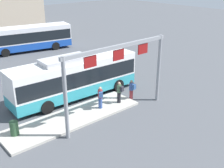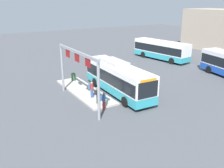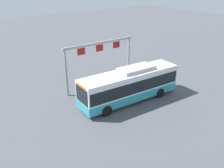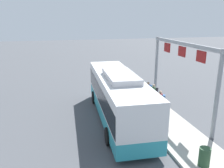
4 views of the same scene
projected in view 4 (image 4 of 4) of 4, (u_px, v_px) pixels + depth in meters
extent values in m
plane|color=#4C4F54|center=(118.00, 120.00, 16.12)|extent=(120.00, 120.00, 0.00)
cube|color=#B2ADA3|center=(171.00, 128.00, 14.73)|extent=(10.00, 2.80, 0.16)
cube|color=teal|center=(118.00, 109.00, 15.91)|extent=(10.69, 2.93, 0.85)
cube|color=white|center=(118.00, 90.00, 15.53)|extent=(10.69, 2.93, 1.90)
cube|color=black|center=(118.00, 93.00, 15.58)|extent=(10.48, 2.96, 1.20)
cube|color=black|center=(105.00, 73.00, 20.57)|extent=(0.13, 2.12, 1.50)
cube|color=#B7B7BC|center=(121.00, 76.00, 14.47)|extent=(3.78, 1.90, 0.36)
cube|color=orange|center=(105.00, 64.00, 20.27)|extent=(0.19, 1.75, 0.28)
cylinder|color=black|center=(94.00, 97.00, 19.06)|extent=(1.01, 0.34, 1.00)
cylinder|color=black|center=(123.00, 96.00, 19.50)|extent=(1.01, 0.34, 1.00)
cylinder|color=black|center=(108.00, 136.00, 12.84)|extent=(1.01, 0.34, 1.00)
cylinder|color=black|center=(150.00, 132.00, 13.28)|extent=(1.01, 0.34, 1.00)
cylinder|color=black|center=(153.00, 100.00, 18.32)|extent=(0.34, 0.34, 0.85)
cylinder|color=#476B4C|center=(153.00, 91.00, 18.12)|extent=(0.41, 0.41, 0.60)
sphere|color=tan|center=(154.00, 86.00, 18.00)|extent=(0.22, 0.22, 0.22)
cube|color=#26262D|center=(156.00, 90.00, 18.22)|extent=(0.32, 0.24, 0.40)
cylinder|color=maroon|center=(148.00, 96.00, 19.54)|extent=(0.33, 0.33, 0.85)
cylinder|color=#334C8C|center=(148.00, 88.00, 19.34)|extent=(0.41, 0.41, 0.60)
sphere|color=#9E755B|center=(148.00, 83.00, 19.23)|extent=(0.22, 0.22, 0.22)
cube|color=#335993|center=(151.00, 87.00, 19.44)|extent=(0.31, 0.24, 0.40)
cylinder|color=#334C8C|center=(160.00, 107.00, 16.72)|extent=(0.38, 0.38, 0.85)
cylinder|color=maroon|center=(160.00, 98.00, 16.52)|extent=(0.46, 0.46, 0.60)
sphere|color=tan|center=(161.00, 92.00, 16.41)|extent=(0.22, 0.22, 0.22)
cube|color=#335993|center=(164.00, 98.00, 16.45)|extent=(0.33, 0.29, 0.40)
cylinder|color=gray|center=(217.00, 96.00, 12.95)|extent=(0.24, 0.24, 5.20)
cylinder|color=gray|center=(156.00, 66.00, 20.68)|extent=(0.24, 0.24, 5.20)
cube|color=gray|center=(183.00, 43.00, 16.14)|extent=(8.66, 0.20, 0.24)
cube|color=maroon|center=(201.00, 57.00, 14.17)|extent=(0.90, 0.08, 0.70)
cube|color=maroon|center=(182.00, 51.00, 16.29)|extent=(0.90, 0.08, 0.70)
cube|color=maroon|center=(167.00, 47.00, 18.42)|extent=(0.90, 0.08, 0.70)
cylinder|color=#2D5133|center=(204.00, 157.00, 10.75)|extent=(0.52, 0.52, 0.90)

